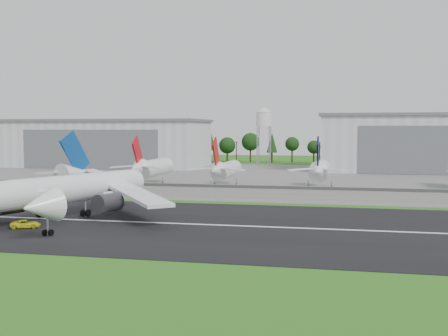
% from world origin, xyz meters
% --- Properties ---
extents(ground, '(600.00, 600.00, 0.00)m').
position_xyz_m(ground, '(0.00, 0.00, 0.00)').
color(ground, '#236317').
rests_on(ground, ground).
extents(runway, '(320.00, 60.00, 0.10)m').
position_xyz_m(runway, '(0.00, 10.00, 0.05)').
color(runway, black).
rests_on(runway, ground).
extents(runway_centerline, '(220.00, 1.00, 0.02)m').
position_xyz_m(runway_centerline, '(0.00, 10.00, 0.11)').
color(runway_centerline, white).
rests_on(runway_centerline, runway).
extents(apron, '(320.00, 150.00, 0.10)m').
position_xyz_m(apron, '(0.00, 120.00, 0.05)').
color(apron, slate).
rests_on(apron, ground).
extents(blast_fence, '(240.00, 0.61, 3.50)m').
position_xyz_m(blast_fence, '(0.00, 54.99, 1.81)').
color(blast_fence, gray).
rests_on(blast_fence, ground).
extents(hangar_west, '(97.00, 44.00, 23.20)m').
position_xyz_m(hangar_west, '(-80.00, 164.92, 11.63)').
color(hangar_west, silver).
rests_on(hangar_west, ground).
extents(hangar_east, '(102.00, 47.00, 25.20)m').
position_xyz_m(hangar_east, '(75.00, 164.92, 12.63)').
color(hangar_east, silver).
rests_on(hangar_east, ground).
extents(water_tower, '(8.40, 8.40, 29.40)m').
position_xyz_m(water_tower, '(-5.00, 185.00, 24.55)').
color(water_tower, '#99999E').
rests_on(water_tower, ground).
extents(utility_poles, '(230.00, 3.00, 12.00)m').
position_xyz_m(utility_poles, '(0.00, 200.00, 0.00)').
color(utility_poles, black).
rests_on(utility_poles, ground).
extents(treeline, '(320.00, 16.00, 22.00)m').
position_xyz_m(treeline, '(0.00, 215.00, 0.00)').
color(treeline, black).
rests_on(treeline, ground).
extents(main_airliner, '(53.48, 57.32, 18.17)m').
position_xyz_m(main_airliner, '(-21.28, 9.59, 4.89)').
color(main_airliner, white).
rests_on(main_airliner, runway).
extents(ground_vehicle, '(5.98, 4.50, 1.51)m').
position_xyz_m(ground_vehicle, '(-23.00, -0.79, 0.85)').
color(ground_vehicle, yellow).
rests_on(ground_vehicle, runway).
extents(parked_jet_red_a, '(7.36, 31.29, 16.65)m').
position_xyz_m(parked_jet_red_a, '(-26.06, 76.56, 6.14)').
color(parked_jet_red_a, white).
rests_on(parked_jet_red_a, ground).
extents(parked_jet_red_b, '(7.36, 31.29, 16.35)m').
position_xyz_m(parked_jet_red_b, '(-1.73, 76.51, 5.87)').
color(parked_jet_red_b, white).
rests_on(parked_jet_red_b, ground).
extents(parked_jet_navy, '(7.36, 31.29, 16.61)m').
position_xyz_m(parked_jet_navy, '(27.67, 76.55, 6.11)').
color(parked_jet_navy, white).
rests_on(parked_jet_navy, ground).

